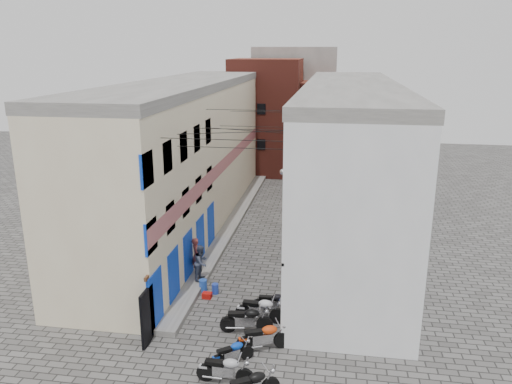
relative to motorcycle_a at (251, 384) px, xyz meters
The scene contains 21 objects.
ground 3.60m from the motorcycle_a, 122.35° to the left, with size 90.00×90.00×0.00m, color #4E4C49.
plinth 16.49m from the motorcycle_a, 103.87° to the left, with size 0.90×26.00×0.25m, color slate.
building_left 17.81m from the motorcycle_a, 113.34° to the left, with size 5.10×27.00×9.00m.
building_right 16.76m from the motorcycle_a, 79.04° to the left, with size 5.94×26.00×9.00m.
building_far_brick_left 31.56m from the motorcycle_a, 97.17° to the left, with size 6.00×6.00×10.00m, color maroon.
building_far_brick_right 33.20m from the motorcycle_a, 88.09° to the left, with size 5.00×6.00×8.00m, color maroon.
building_far_concrete 37.37m from the motorcycle_a, 92.94° to the left, with size 8.00×5.00×11.00m, color slate.
far_shopfront 28.27m from the motorcycle_a, 93.85° to the left, with size 2.00×0.30×2.40m, color black.
overhead_wires 12.64m from the motorcycle_a, 100.12° to the left, with size 5.80×13.02×1.32m.
motorcycle_a is the anchor object (origin of this frame).
motorcycle_b 1.21m from the motorcycle_a, 145.66° to the left, with size 0.63×1.98×1.15m, color #A4A4A9, non-canonical shape.
motorcycle_c 2.02m from the motorcycle_a, 118.96° to the left, with size 0.53×1.68×0.97m, color #0B39AE, non-canonical shape.
motorcycle_d 2.78m from the motorcycle_a, 90.00° to the left, with size 0.66×2.08×1.20m, color #C5390E, non-canonical shape.
motorcycle_e 3.98m from the motorcycle_a, 102.39° to the left, with size 0.67×2.11×1.22m, color black, non-canonical shape.
motorcycle_f 4.76m from the motorcycle_a, 95.16° to the left, with size 0.67×2.12×1.23m, color silver, non-canonical shape.
motorcycle_g 5.63m from the motorcycle_a, 90.16° to the left, with size 0.56×1.76×1.02m, color black, non-canonical shape.
person_a 9.37m from the motorcycle_a, 116.22° to the left, with size 0.65×0.43×1.79m, color brown.
person_b 8.54m from the motorcycle_a, 115.71° to the left, with size 0.84×0.65×1.72m, color #394156.
water_jug_near 7.42m from the motorcycle_a, 112.54° to the left, with size 0.31×0.31×0.48m, color #2441B7.
water_jug_far 7.80m from the motorcycle_a, 116.29° to the left, with size 0.36×0.36×0.56m, color blue.
red_crate 7.09m from the motorcycle_a, 116.02° to the left, with size 0.41×0.31×0.26m, color #B9130D.
Camera 1 is at (4.21, -16.33, 10.83)m, focal length 35.00 mm.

